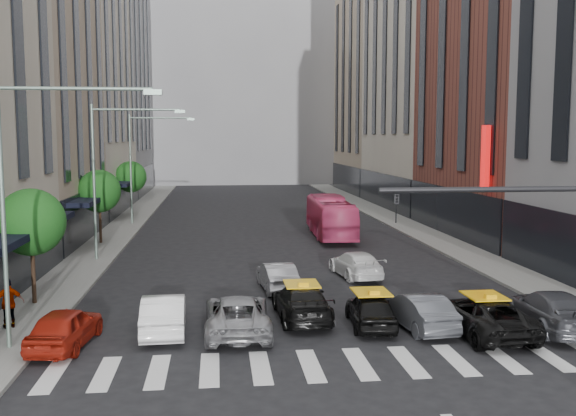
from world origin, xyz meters
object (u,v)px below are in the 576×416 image
object	(u,v)px
streetlamp_far	(142,154)
car_white_front	(164,313)
bus	(330,217)
car_red	(65,327)
taxi_center	(371,310)
streetlamp_near	(31,178)
streetlamp_mid	(110,161)
taxi_left	(302,302)
pedestrian_far	(9,303)

from	to	relation	value
streetlamp_far	car_white_front	size ratio (longest dim) A/B	2.03
streetlamp_far	bus	size ratio (longest dim) A/B	0.86
car_red	taxi_center	bearing A→B (deg)	-166.83
streetlamp_near	taxi_center	xyz separation A→B (m)	(11.94, 1.40, -5.23)
bus	streetlamp_mid	bearing A→B (deg)	30.84
streetlamp_far	car_white_front	xyz separation A→B (m)	(4.12, -30.45, -5.17)
car_red	taxi_left	bearing A→B (deg)	-156.69
car_white_front	pedestrian_far	size ratio (longest dim) A/B	2.38
car_red	bus	xyz separation A→B (m)	(13.53, 23.67, 0.75)
car_white_front	pedestrian_far	distance (m)	5.83
taxi_left	car_white_front	bearing A→B (deg)	10.73
taxi_left	bus	bearing A→B (deg)	-104.81
streetlamp_far	taxi_left	size ratio (longest dim) A/B	1.83
streetlamp_far	pedestrian_far	bearing A→B (deg)	-93.19
taxi_left	taxi_center	world-z (taller)	taxi_left
streetlamp_mid	streetlamp_near	bearing A→B (deg)	-90.00
streetlamp_mid	taxi_left	bearing A→B (deg)	-54.58
streetlamp_mid	taxi_center	bearing A→B (deg)	-50.72
streetlamp_far	taxi_left	bearing A→B (deg)	-72.12
car_red	bus	size ratio (longest dim) A/B	0.40
streetlamp_near	car_red	size ratio (longest dim) A/B	2.17
streetlamp_near	bus	size ratio (longest dim) A/B	0.86
car_red	taxi_left	distance (m)	8.95
taxi_left	pedestrian_far	bearing A→B (deg)	0.30
taxi_center	streetlamp_near	bearing A→B (deg)	10.57
streetlamp_far	bus	world-z (taller)	streetlamp_far
streetlamp_near	streetlamp_far	bearing A→B (deg)	90.00
streetlamp_far	car_white_front	world-z (taller)	streetlamp_far
taxi_center	pedestrian_far	distance (m)	13.64
car_red	pedestrian_far	xyz separation A→B (m)	(-2.50, 2.09, 0.38)
car_red	taxi_center	size ratio (longest dim) A/B	1.04
streetlamp_near	bus	world-z (taller)	streetlamp_near
streetlamp_mid	car_red	world-z (taller)	streetlamp_mid
pedestrian_far	streetlamp_far	bearing A→B (deg)	-117.34
streetlamp_near	car_white_front	xyz separation A→B (m)	(4.12, 1.55, -5.17)
taxi_left	pedestrian_far	size ratio (longest dim) A/B	2.64
pedestrian_far	streetlamp_near	bearing A→B (deg)	101.23
car_red	taxi_left	world-z (taller)	taxi_left
streetlamp_far	car_white_front	distance (m)	31.16
pedestrian_far	car_red	bearing A→B (deg)	115.99
streetlamp_near	streetlamp_far	xyz separation A→B (m)	(0.00, 32.00, 0.00)
pedestrian_far	bus	bearing A→B (deg)	-150.74
car_white_front	taxi_left	size ratio (longest dim) A/B	0.90
streetlamp_mid	taxi_left	xyz separation A→B (m)	(9.44, -13.28, -5.19)
taxi_left	streetlamp_far	bearing A→B (deg)	-73.85
car_red	streetlamp_near	bearing A→B (deg)	23.34
car_white_front	taxi_left	bearing A→B (deg)	-169.80
streetlamp_near	car_white_front	size ratio (longest dim) A/B	2.03
car_red	streetlamp_mid	bearing A→B (deg)	-79.70
streetlamp_far	pedestrian_far	size ratio (longest dim) A/B	4.83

